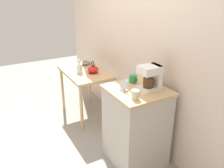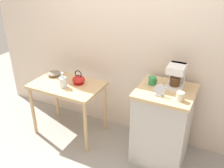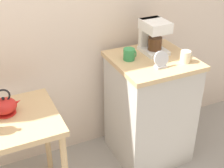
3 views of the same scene
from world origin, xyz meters
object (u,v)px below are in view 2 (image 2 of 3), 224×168
Objects in this scene: teakettle at (79,79)px; mug_tall_green at (152,81)px; glass_carafe_vase at (63,82)px; bowl_stoneware at (54,73)px; mug_small_cream at (180,96)px; coffee_maker at (176,75)px; table_clock at (160,91)px.

mug_tall_green is (0.95, 0.06, 0.17)m from teakettle.
mug_tall_green is (1.07, 0.22, 0.15)m from glass_carafe_vase.
bowl_stoneware is 0.44m from teakettle.
mug_small_cream reaches higher than bowl_stoneware.
mug_small_cream is (1.74, -0.21, 0.19)m from bowl_stoneware.
glass_carafe_vase is 1.10m from mug_tall_green.
coffee_maker is at bearing 12.21° from glass_carafe_vase.
coffee_maker is (1.62, 0.06, 0.29)m from bowl_stoneware.
table_clock is at bearing 179.22° from mug_small_cream.
mug_tall_green is 0.42m from mug_small_cream.
table_clock is (0.14, -0.21, 0.01)m from mug_tall_green.
teakettle is at bearing -174.43° from coffee_maker.
bowl_stoneware is 0.70× the size of coffee_maker.
bowl_stoneware is at bearing 173.31° from teakettle.
mug_small_cream reaches higher than glass_carafe_vase.
table_clock reaches higher than bowl_stoneware.
coffee_maker reaches higher than table_clock.
glass_carafe_vase is at bearing -168.18° from mug_tall_green.
table_clock is at bearing -55.90° from mug_tall_green.
coffee_maker is at bearing 13.94° from mug_tall_green.
glass_carafe_vase is at bearing -167.79° from coffee_maker.
mug_tall_green is 0.26m from table_clock.
table_clock reaches higher than glass_carafe_vase.
glass_carafe_vase reaches higher than teakettle.
glass_carafe_vase is at bearing -125.83° from teakettle.
bowl_stoneware is 1.76m from mug_small_cream.
glass_carafe_vase is 2.09× the size of mug_tall_green.
bowl_stoneware is 1.45× the size of table_clock.
teakettle is at bearing 171.79° from table_clock.
coffee_maker is 2.06× the size of table_clock.
mug_small_cream is (1.30, -0.16, 0.17)m from teakettle.
mug_tall_green is 1.04× the size of mug_small_cream.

